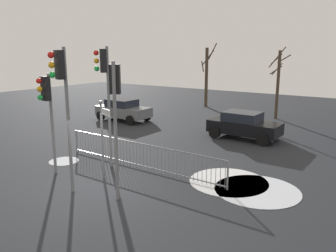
# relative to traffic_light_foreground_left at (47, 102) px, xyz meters

# --- Properties ---
(ground_plane) EXTENTS (60.00, 60.00, 0.00)m
(ground_plane) POSITION_rel_traffic_light_foreground_left_xyz_m (2.39, 0.03, -2.85)
(ground_plane) COLOR #26282D
(traffic_light_foreground_left) EXTENTS (0.33, 0.57, 3.89)m
(traffic_light_foreground_left) POSITION_rel_traffic_light_foreground_left_xyz_m (0.00, 0.00, 0.00)
(traffic_light_foreground_left) COLOR slate
(traffic_light_foreground_left) RESTS_ON ground
(traffic_light_mid_left) EXTENTS (0.37, 0.55, 4.82)m
(traffic_light_mid_left) POSITION_rel_traffic_light_foreground_left_xyz_m (1.95, -0.82, 0.68)
(traffic_light_mid_left) COLOR slate
(traffic_light_mid_left) RESTS_ON ground
(traffic_light_foreground_right) EXTENTS (0.43, 0.51, 4.40)m
(traffic_light_foreground_right) POSITION_rel_traffic_light_foreground_left_xyz_m (3.60, -0.15, 0.38)
(traffic_light_foreground_right) COLOR slate
(traffic_light_foreground_right) RESTS_ON ground
(traffic_light_mid_right) EXTENTS (0.45, 0.48, 4.87)m
(traffic_light_mid_right) POSITION_rel_traffic_light_foreground_left_xyz_m (1.18, 1.84, 0.71)
(traffic_light_mid_right) COLOR slate
(traffic_light_mid_right) RESTS_ON ground
(direction_sign_post) EXTENTS (0.75, 0.33, 2.94)m
(direction_sign_post) POSITION_rel_traffic_light_foreground_left_xyz_m (2.00, 0.82, -1.20)
(direction_sign_post) COLOR slate
(direction_sign_post) RESTS_ON ground
(pedestrian_guard_railing) EXTENTS (7.87, 0.23, 1.07)m
(pedestrian_guard_railing) POSITION_rel_traffic_light_foreground_left_xyz_m (2.39, 2.46, -2.30)
(pedestrian_guard_railing) COLOR slate
(pedestrian_guard_railing) RESTS_ON ground
(car_grey_far) EXTENTS (3.82, 1.96, 1.47)m
(car_grey_far) POSITION_rel_traffic_light_foreground_left_xyz_m (-4.72, 9.43, -2.08)
(car_grey_far) COLOR slate
(car_grey_far) RESTS_ON ground
(car_black_near) EXTENTS (3.83, 1.97, 1.47)m
(car_black_near) POSITION_rel_traffic_light_foreground_left_xyz_m (4.03, 9.41, -2.08)
(car_black_near) COLOR black
(car_black_near) RESTS_ON ground
(bare_tree_left) EXTENTS (1.46, 1.36, 5.34)m
(bare_tree_left) POSITION_rel_traffic_light_foreground_left_xyz_m (-2.86, 18.01, -0.20)
(bare_tree_left) COLOR #473828
(bare_tree_left) RESTS_ON ground
(bare_tree_centre) EXTENTS (1.47, 0.91, 5.00)m
(bare_tree_centre) POSITION_rel_traffic_light_foreground_left_xyz_m (3.75, 16.09, -0.27)
(bare_tree_centre) COLOR #473828
(bare_tree_centre) RESTS_ON ground
(snow_patch_kerb) EXTENTS (1.27, 1.27, 0.01)m
(snow_patch_kerb) POSITION_rel_traffic_light_foreground_left_xyz_m (-0.91, 1.28, -2.84)
(snow_patch_kerb) COLOR silver
(snow_patch_kerb) RESTS_ON ground
(snow_patch_island) EXTENTS (2.93, 2.93, 0.01)m
(snow_patch_island) POSITION_rel_traffic_light_foreground_left_xyz_m (7.15, 2.96, -2.84)
(snow_patch_island) COLOR silver
(snow_patch_island) RESTS_ON ground
(snow_patch_verge) EXTENTS (2.87, 2.87, 0.01)m
(snow_patch_verge) POSITION_rel_traffic_light_foreground_left_xyz_m (6.00, 3.15, -2.84)
(snow_patch_verge) COLOR white
(snow_patch_verge) RESTS_ON ground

